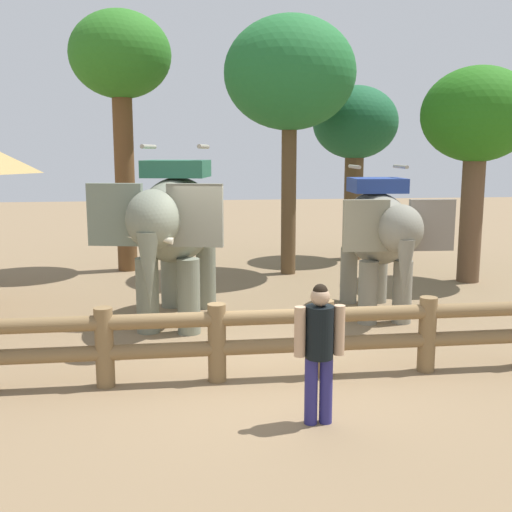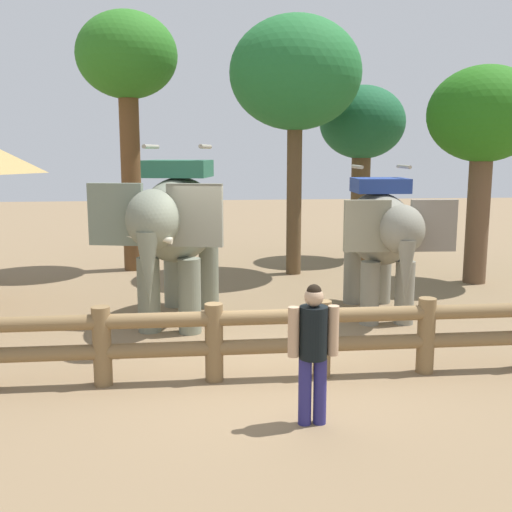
# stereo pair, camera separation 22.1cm
# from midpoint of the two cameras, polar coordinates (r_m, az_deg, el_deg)

# --- Properties ---
(ground_plane) EXTENTS (60.00, 60.00, 0.00)m
(ground_plane) POSITION_cam_midpoint_polar(r_m,az_deg,el_deg) (8.59, 1.70, -10.76)
(ground_plane) COLOR #80684A
(log_fence) EXTENTS (7.47, 0.24, 1.05)m
(log_fence) POSITION_cam_midpoint_polar(r_m,az_deg,el_deg) (8.16, 1.96, -7.41)
(log_fence) COLOR olive
(log_fence) RESTS_ON ground
(elephant_near_left) EXTENTS (2.29, 3.73, 3.12)m
(elephant_near_left) POSITION_cam_midpoint_polar(r_m,az_deg,el_deg) (10.68, -6.86, 2.96)
(elephant_near_left) COLOR slate
(elephant_near_left) RESTS_ON ground
(elephant_center) EXTENTS (1.84, 3.22, 2.76)m
(elephant_center) POSITION_cam_midpoint_polar(r_m,az_deg,el_deg) (11.31, 12.18, 2.15)
(elephant_center) COLOR gray
(elephant_center) RESTS_ON ground
(tourist_woman_in_black) EXTENTS (0.57, 0.31, 1.60)m
(tourist_woman_in_black) POSITION_cam_midpoint_polar(r_m,az_deg,el_deg) (6.78, 6.31, -8.21)
(tourist_woman_in_black) COLOR navy
(tourist_woman_in_black) RESTS_ON ground
(tree_far_left) EXTENTS (3.13, 3.13, 6.15)m
(tree_far_left) POSITION_cam_midpoint_polar(r_m,az_deg,el_deg) (15.04, 4.14, 16.47)
(tree_far_left) COLOR brown
(tree_far_left) RESTS_ON ground
(tree_back_center) EXTENTS (2.46, 2.46, 6.36)m
(tree_back_center) POSITION_cam_midpoint_polar(r_m,az_deg,el_deg) (15.87, -11.54, 17.06)
(tree_back_center) COLOR brown
(tree_back_center) RESTS_ON ground
(tree_far_right) EXTENTS (2.32, 2.32, 4.77)m
(tree_far_right) POSITION_cam_midpoint_polar(r_m,az_deg,el_deg) (17.22, 10.26, 11.66)
(tree_far_right) COLOR brown
(tree_far_right) RESTS_ON ground
(tree_deep_back) EXTENTS (2.50, 2.50, 4.88)m
(tree_deep_back) POSITION_cam_midpoint_polar(r_m,az_deg,el_deg) (14.81, 20.92, 11.79)
(tree_deep_back) COLOR brown
(tree_deep_back) RESTS_ON ground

